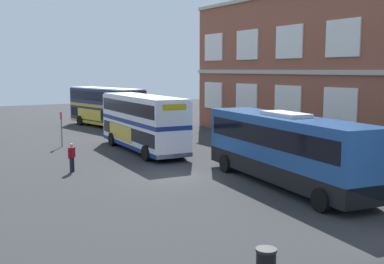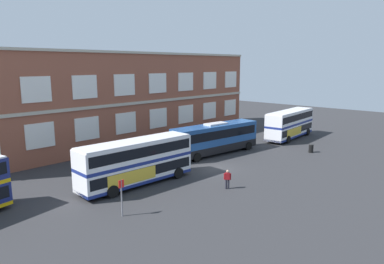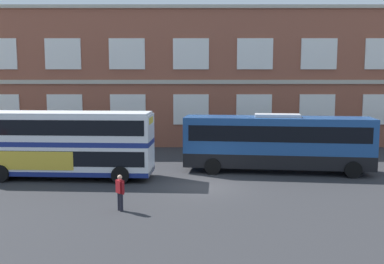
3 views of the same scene
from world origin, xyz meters
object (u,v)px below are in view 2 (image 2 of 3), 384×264
(waiting_passenger, at_px, (227,179))
(bus_stand_flag, at_px, (122,194))
(double_decker_middle, at_px, (136,161))
(touring_coach, at_px, (216,138))
(double_decker_far, at_px, (290,124))
(station_litter_bin, at_px, (311,148))

(waiting_passenger, relative_size, bus_stand_flag, 0.63)
(bus_stand_flag, bearing_deg, double_decker_middle, 42.42)
(touring_coach, height_order, waiting_passenger, touring_coach)
(double_decker_far, distance_m, touring_coach, 14.75)
(double_decker_middle, distance_m, station_litter_bin, 22.95)
(double_decker_middle, relative_size, station_litter_bin, 10.80)
(double_decker_far, bearing_deg, double_decker_middle, 179.30)
(touring_coach, bearing_deg, double_decker_far, -8.32)
(station_litter_bin, bearing_deg, double_decker_middle, 163.73)
(bus_stand_flag, relative_size, station_litter_bin, 2.62)
(station_litter_bin, bearing_deg, bus_stand_flag, 176.13)
(station_litter_bin, bearing_deg, touring_coach, 136.07)
(touring_coach, distance_m, station_litter_bin, 11.91)
(double_decker_middle, xyz_separation_m, touring_coach, (13.46, 1.79, -0.24))
(double_decker_middle, bearing_deg, double_decker_far, -0.70)
(double_decker_far, relative_size, station_litter_bin, 10.82)
(waiting_passenger, height_order, station_litter_bin, waiting_passenger)
(double_decker_far, distance_m, bus_stand_flag, 33.35)
(touring_coach, relative_size, station_litter_bin, 11.87)
(double_decker_middle, bearing_deg, waiting_passenger, -55.39)
(double_decker_middle, height_order, touring_coach, double_decker_middle)
(double_decker_far, distance_m, station_litter_bin, 8.74)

